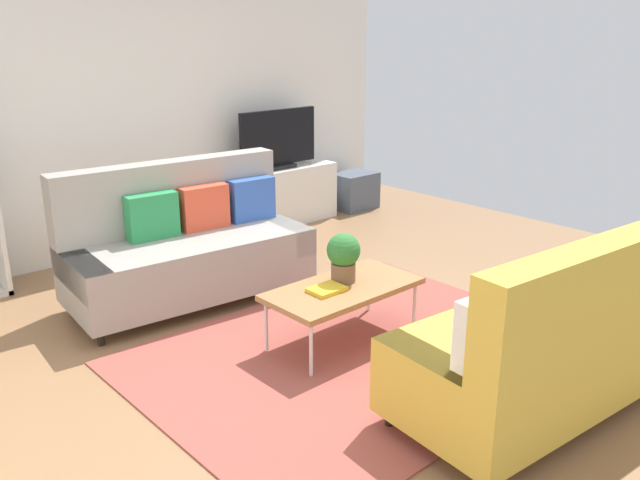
# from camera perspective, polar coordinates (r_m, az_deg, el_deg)

# --- Properties ---
(ground_plane) EXTENTS (7.68, 7.68, 0.00)m
(ground_plane) POSITION_cam_1_polar(r_m,az_deg,el_deg) (4.80, 0.42, -8.30)
(ground_plane) COLOR #936B47
(wall_far) EXTENTS (6.40, 0.12, 2.90)m
(wall_far) POSITION_cam_1_polar(r_m,az_deg,el_deg) (6.68, -16.35, 11.47)
(wall_far) COLOR white
(wall_far) RESTS_ON ground_plane
(area_rug) EXTENTS (2.90, 2.20, 0.01)m
(area_rug) POSITION_cam_1_polar(r_m,az_deg,el_deg) (4.57, 3.28, -9.70)
(area_rug) COLOR #9E4C42
(area_rug) RESTS_ON ground_plane
(couch_beige) EXTENTS (1.97, 1.02, 1.10)m
(couch_beige) POSITION_cam_1_polar(r_m,az_deg,el_deg) (5.40, -11.48, -0.45)
(couch_beige) COLOR gray
(couch_beige) RESTS_ON ground_plane
(couch_green) EXTENTS (1.97, 1.02, 1.10)m
(couch_green) POSITION_cam_1_polar(r_m,az_deg,el_deg) (3.97, 19.55, -8.15)
(couch_green) COLOR gold
(couch_green) RESTS_ON ground_plane
(coffee_table) EXTENTS (1.10, 0.56, 0.42)m
(coffee_table) POSITION_cam_1_polar(r_m,az_deg,el_deg) (4.57, 2.02, -4.34)
(coffee_table) COLOR #9E7042
(coffee_table) RESTS_ON ground_plane
(tv_console) EXTENTS (1.40, 0.44, 0.64)m
(tv_console) POSITION_cam_1_polar(r_m,az_deg,el_deg) (7.40, -3.64, 3.84)
(tv_console) COLOR silver
(tv_console) RESTS_ON ground_plane
(tv) EXTENTS (1.00, 0.20, 0.64)m
(tv) POSITION_cam_1_polar(r_m,az_deg,el_deg) (7.26, -3.64, 8.65)
(tv) COLOR black
(tv) RESTS_ON tv_console
(storage_trunk) EXTENTS (0.52, 0.40, 0.44)m
(storage_trunk) POSITION_cam_1_polar(r_m,az_deg,el_deg) (8.07, 2.95, 4.30)
(storage_trunk) COLOR #4C5666
(storage_trunk) RESTS_ON ground_plane
(potted_plant) EXTENTS (0.24, 0.24, 0.35)m
(potted_plant) POSITION_cam_1_polar(r_m,az_deg,el_deg) (4.58, 2.05, -1.33)
(potted_plant) COLOR brown
(potted_plant) RESTS_ON coffee_table
(table_book_0) EXTENTS (0.24, 0.18, 0.03)m
(table_book_0) POSITION_cam_1_polar(r_m,az_deg,el_deg) (4.46, 0.59, -4.30)
(table_book_0) COLOR gold
(table_book_0) RESTS_ON coffee_table
(vase_0) EXTENTS (0.10, 0.10, 0.18)m
(vase_0) POSITION_cam_1_polar(r_m,az_deg,el_deg) (7.02, -7.69, 6.35)
(vase_0) COLOR #33B29E
(vase_0) RESTS_ON tv_console
(vase_1) EXTENTS (0.10, 0.10, 0.17)m
(vase_1) POSITION_cam_1_polar(r_m,az_deg,el_deg) (7.10, -6.64, 6.50)
(vase_1) COLOR #B24C4C
(vase_1) RESTS_ON tv_console
(bottle_0) EXTENTS (0.06, 0.06, 0.14)m
(bottle_0) POSITION_cam_1_polar(r_m,az_deg,el_deg) (7.13, -5.17, 6.47)
(bottle_0) COLOR orange
(bottle_0) RESTS_ON tv_console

